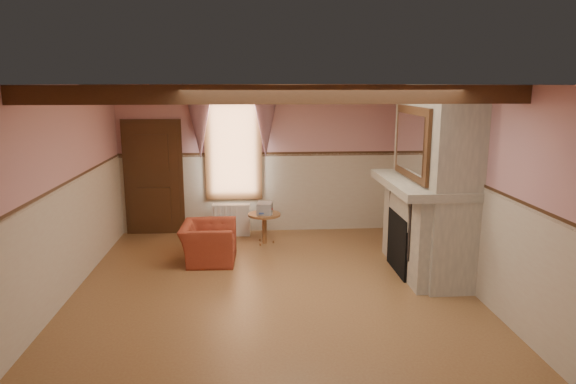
{
  "coord_description": "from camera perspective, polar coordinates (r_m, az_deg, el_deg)",
  "views": [
    {
      "loc": [
        -0.28,
        -6.69,
        2.81
      ],
      "look_at": [
        0.27,
        0.8,
        1.22
      ],
      "focal_mm": 32.0,
      "sensor_mm": 36.0,
      "label": 1
    }
  ],
  "objects": [
    {
      "name": "fireplace",
      "position": [
        7.9,
        15.87,
        1.19
      ],
      "size": [
        0.85,
        2.0,
        2.8
      ],
      "primitive_type": "cube",
      "color": "gray",
      "rests_on": "floor"
    },
    {
      "name": "ceiling_beam_front",
      "position": [
        5.5,
        -1.35,
        10.78
      ],
      "size": [
        5.5,
        0.18,
        0.2
      ],
      "primitive_type": "cube",
      "color": "black",
      "rests_on": "ceiling"
    },
    {
      "name": "armchair",
      "position": [
        8.38,
        -8.82,
        -5.56
      ],
      "size": [
        0.87,
        0.98,
        0.62
      ],
      "primitive_type": "imported",
      "rotation": [
        0.0,
        0.0,
        1.54
      ],
      "color": "maroon",
      "rests_on": "floor"
    },
    {
      "name": "book_stack",
      "position": [
        9.11,
        -2.6,
        -1.8
      ],
      "size": [
        0.3,
        0.35,
        0.2
      ],
      "primitive_type": "cube",
      "rotation": [
        0.0,
        0.0,
        -0.14
      ],
      "color": "#B7AD8C",
      "rests_on": "side_table"
    },
    {
      "name": "wall_left",
      "position": [
        7.27,
        -24.0,
        -0.3
      ],
      "size": [
        0.02,
        6.0,
        2.8
      ],
      "primitive_type": "cube",
      "color": "tan",
      "rests_on": "floor"
    },
    {
      "name": "wall_back",
      "position": [
        9.8,
        -2.55,
        3.65
      ],
      "size": [
        5.5,
        0.02,
        2.8
      ],
      "primitive_type": "cube",
      "color": "tan",
      "rests_on": "floor"
    },
    {
      "name": "oil_lamp",
      "position": [
        8.08,
        14.06,
        2.67
      ],
      "size": [
        0.11,
        0.11,
        0.28
      ],
      "primitive_type": "cylinder",
      "color": "gold",
      "rests_on": "mantel"
    },
    {
      "name": "wall_front",
      "position": [
        3.96,
        0.07,
        -8.94
      ],
      "size": [
        5.5,
        0.02,
        2.8
      ],
      "primitive_type": "cube",
      "color": "tan",
      "rests_on": "floor"
    },
    {
      "name": "ceiling",
      "position": [
        6.69,
        -1.88,
        11.84
      ],
      "size": [
        5.5,
        6.0,
        0.01
      ],
      "primitive_type": "cube",
      "color": "silver",
      "rests_on": "wall_back"
    },
    {
      "name": "mantel",
      "position": [
        7.85,
        14.62,
        0.89
      ],
      "size": [
        1.05,
        2.05,
        0.12
      ],
      "primitive_type": "cube",
      "color": "gray",
      "rests_on": "fireplace"
    },
    {
      "name": "overmantel_mirror",
      "position": [
        7.7,
        13.55,
        5.34
      ],
      "size": [
        0.06,
        1.44,
        1.04
      ],
      "primitive_type": "cube",
      "color": "silver",
      "rests_on": "fireplace"
    },
    {
      "name": "door",
      "position": [
        9.96,
        -14.69,
        1.36
      ],
      "size": [
        1.1,
        0.1,
        2.1
      ],
      "primitive_type": "cube",
      "color": "black",
      "rests_on": "floor"
    },
    {
      "name": "bowl",
      "position": [
        7.65,
        15.12,
        1.36
      ],
      "size": [
        0.34,
        0.34,
        0.08
      ],
      "primitive_type": "imported",
      "color": "brown",
      "rests_on": "mantel"
    },
    {
      "name": "candle_red",
      "position": [
        7.49,
        15.53,
        1.42
      ],
      "size": [
        0.06,
        0.06,
        0.16
      ],
      "primitive_type": "cylinder",
      "color": "#9F2613",
      "rests_on": "mantel"
    },
    {
      "name": "radiator",
      "position": [
        9.73,
        -6.31,
        -3.09
      ],
      "size": [
        0.71,
        0.22,
        0.6
      ],
      "primitive_type": "cube",
      "rotation": [
        0.0,
        0.0,
        -0.05
      ],
      "color": "silver",
      "rests_on": "floor"
    },
    {
      "name": "wall_right",
      "position": [
        7.48,
        19.76,
        0.35
      ],
      "size": [
        0.02,
        6.0,
        2.8
      ],
      "primitive_type": "cube",
      "color": "tan",
      "rests_on": "floor"
    },
    {
      "name": "window",
      "position": [
        9.73,
        -6.1,
        5.02
      ],
      "size": [
        1.06,
        0.08,
        2.02
      ],
      "primitive_type": "cube",
      "color": "white",
      "rests_on": "wall_back"
    },
    {
      "name": "window_drapes",
      "position": [
        9.59,
        -6.2,
        8.52
      ],
      "size": [
        1.3,
        0.14,
        1.4
      ],
      "primitive_type": "cube",
      "color": "gray",
      "rests_on": "wall_back"
    },
    {
      "name": "jar_yellow",
      "position": [
        7.24,
        16.25,
        0.87
      ],
      "size": [
        0.06,
        0.06,
        0.12
      ],
      "primitive_type": "cylinder",
      "color": "gold",
      "rests_on": "mantel"
    },
    {
      "name": "floor",
      "position": [
        7.26,
        -1.73,
        -10.84
      ],
      "size": [
        5.5,
        6.0,
        0.01
      ],
      "primitive_type": "cube",
      "color": "brown",
      "rests_on": "ground"
    },
    {
      "name": "side_table",
      "position": [
        9.21,
        -2.63,
        -4.06
      ],
      "size": [
        0.7,
        0.7,
        0.55
      ],
      "primitive_type": "cylinder",
      "rotation": [
        0.0,
        0.0,
        -0.25
      ],
      "color": "brown",
      "rests_on": "floor"
    },
    {
      "name": "chair_rail",
      "position": [
        6.82,
        -1.81,
        0.85
      ],
      "size": [
        5.5,
        6.0,
        0.08
      ],
      "primitive_type": null,
      "color": "black",
      "rests_on": "wainscot"
    },
    {
      "name": "mantel_clock",
      "position": [
        8.45,
        13.22,
        2.84
      ],
      "size": [
        0.14,
        0.24,
        0.2
      ],
      "primitive_type": "cube",
      "color": "black",
      "rests_on": "mantel"
    },
    {
      "name": "ceiling_beam_back",
      "position": [
        7.89,
        -2.24,
        11.13
      ],
      "size": [
        5.5,
        0.18,
        0.2
      ],
      "primitive_type": "cube",
      "color": "black",
      "rests_on": "ceiling"
    },
    {
      "name": "firebox",
      "position": [
        7.99,
        12.6,
        -5.54
      ],
      "size": [
        0.2,
        0.95,
        0.9
      ],
      "primitive_type": "cube",
      "color": "black",
      "rests_on": "floor"
    },
    {
      "name": "wainscot",
      "position": [
        7.01,
        -1.77,
        -5.18
      ],
      "size": [
        5.5,
        6.0,
        1.5
      ],
      "primitive_type": null,
      "color": "#C0B49B",
      "rests_on": "floor"
    }
  ]
}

